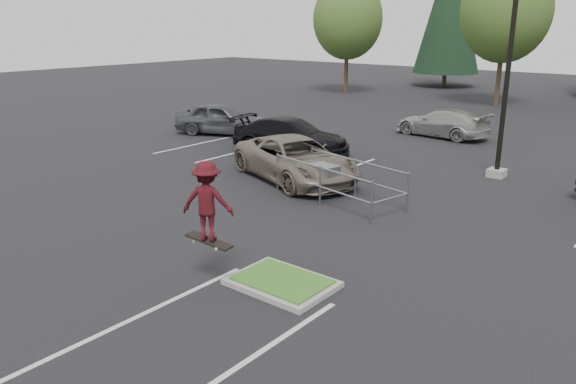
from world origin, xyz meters
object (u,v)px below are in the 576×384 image
Objects in this scene: cart_corral at (328,173)px; car_l_tan at (295,159)px; light_pole at (510,51)px; car_l_grey at (221,118)px; conif_a at (450,3)px; car_far_silver at (443,123)px; decid_b at (505,14)px; car_l_black at (290,136)px; decid_a at (348,22)px; skateboarder at (207,201)px.

car_l_tan reaches higher than cart_corral.
light_pole is 14.50m from car_l_grey.
conif_a reaches higher than cart_corral.
cart_corral is at bearing -141.17° from car_l_grey.
cart_corral is 1.00× the size of car_far_silver.
car_l_grey reaches higher than car_far_silver.
car_l_black is at bearing -95.62° from decid_b.
decid_a is 1.89× the size of car_l_grey.
car_l_black is at bearing -88.27° from skateboarder.
light_pole is 2.14× the size of car_far_silver.
light_pole is at bearing 72.67° from cart_corral.
car_far_silver is at bearing -66.30° from conif_a.
decid_b reaches higher than skateboarder.
light_pole is 2.14× the size of car_l_grey.
car_l_tan is (8.86, -33.00, -6.32)m from conif_a.
decid_b reaches higher than car_l_tan.
skateboarder reaches higher than car_l_tan.
decid_b is 13.73m from car_far_silver.
decid_b is (-6.51, 18.53, 1.48)m from light_pole.
decid_b is at bearing -165.58° from car_far_silver.
car_l_grey is at bearing -111.48° from decid_b.
car_l_grey is at bearing 165.23° from cart_corral.
decid_a is 1.68× the size of car_l_black.
cart_corral is at bearing 13.24° from car_far_silver.
decid_b is at bearing 22.72° from car_l_tan.
car_l_black is at bearing -18.55° from car_far_silver.
conif_a is 29.19m from car_l_grey.
decid_a is at bearing -9.85° from car_l_grey.
decid_a reaches higher than car_l_grey.
decid_b reaches higher than car_l_grey.
decid_a is 18.86m from car_far_silver.
cart_corral is at bearing -83.00° from decid_b.
conif_a reaches higher than light_pole.
car_l_tan is (0.86, -23.53, -5.26)m from decid_b.
light_pole is at bearing -111.48° from car_l_grey.
car_l_tan is 11.03m from car_far_silver.
conif_a is 30.96m from car_l_black.
car_l_black is 8.53m from car_far_silver.
conif_a reaches higher than car_far_silver.
cart_corral is 7.32m from skateboarder.
skateboarder is (1.79, -7.00, 1.16)m from cart_corral.
decid_a is 28.74m from cart_corral.
decid_b is 21.01m from car_l_black.
car_l_tan is at bearing 2.66° from car_far_silver.
car_l_black is (-1.99, -20.24, -5.27)m from decid_b.
conif_a is 34.75m from car_l_tan.
skateboarder is (4.81, -31.53, -4.09)m from decid_b.
car_l_black reaches higher than cart_corral.
decid_b is 1.82× the size of car_l_black.
car_l_grey is at bearing -88.99° from conif_a.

